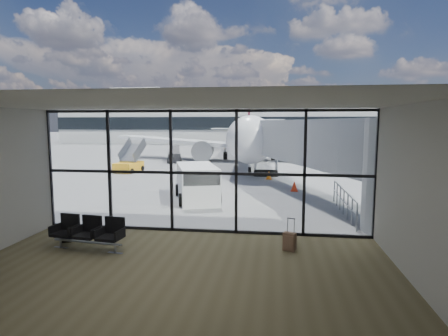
% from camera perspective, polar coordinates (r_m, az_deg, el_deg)
% --- Properties ---
extents(ground, '(220.00, 220.00, 0.00)m').
position_cam_1_polar(ground, '(53.44, 5.05, 2.49)').
color(ground, slate).
rests_on(ground, ground).
extents(lounge_shell, '(12.02, 8.01, 4.51)m').
position_cam_1_polar(lounge_shell, '(8.92, -9.04, -1.94)').
color(lounge_shell, brown).
rests_on(lounge_shell, ground).
extents(glass_curtain_wall, '(12.10, 0.12, 4.50)m').
position_cam_1_polar(glass_curtain_wall, '(13.59, -3.15, -0.59)').
color(glass_curtain_wall, white).
rests_on(glass_curtain_wall, ground).
extents(jet_bridge, '(8.00, 16.50, 4.33)m').
position_cam_1_polar(jet_bridge, '(20.48, 14.36, 3.14)').
color(jet_bridge, '#B0B3B6').
rests_on(jet_bridge, ground).
extents(apron_railing, '(0.06, 5.46, 1.11)m').
position_cam_1_polar(apron_railing, '(17.32, 17.80, -4.43)').
color(apron_railing, gray).
rests_on(apron_railing, ground).
extents(far_terminal, '(80.00, 12.20, 11.00)m').
position_cam_1_polar(far_terminal, '(75.27, 5.46, 6.94)').
color(far_terminal, '#B9B9B4').
rests_on(far_terminal, ground).
extents(tree_0, '(4.95, 4.95, 7.12)m').
position_cam_1_polar(tree_0, '(97.61, -21.49, 6.71)').
color(tree_0, '#382619').
rests_on(tree_0, ground).
extents(tree_1, '(5.61, 5.61, 8.07)m').
position_cam_1_polar(tree_1, '(94.84, -18.32, 7.23)').
color(tree_1, '#382619').
rests_on(tree_1, ground).
extents(tree_2, '(6.27, 6.27, 9.03)m').
position_cam_1_polar(tree_2, '(92.38, -14.96, 7.75)').
color(tree_2, '#382619').
rests_on(tree_2, ground).
extents(tree_3, '(4.95, 4.95, 7.12)m').
position_cam_1_polar(tree_3, '(90.22, -11.40, 7.08)').
color(tree_3, '#382619').
rests_on(tree_3, ground).
extents(tree_4, '(5.61, 5.61, 8.07)m').
position_cam_1_polar(tree_4, '(88.44, -7.70, 7.56)').
color(tree_4, '#382619').
rests_on(tree_4, ground).
extents(tree_5, '(6.27, 6.27, 9.03)m').
position_cam_1_polar(tree_5, '(87.04, -3.86, 8.03)').
color(tree_5, '#382619').
rests_on(tree_5, ground).
extents(seating_row, '(2.40, 0.95, 1.07)m').
position_cam_1_polar(seating_row, '(12.79, -19.84, -9.04)').
color(seating_row, gray).
rests_on(seating_row, ground).
extents(backpack, '(0.41, 0.41, 0.52)m').
position_cam_1_polar(backpack, '(13.89, -22.98, -9.37)').
color(backpack, black).
rests_on(backpack, ground).
extents(suitcase, '(0.44, 0.37, 1.04)m').
position_cam_1_polar(suitcase, '(12.13, 9.93, -10.97)').
color(suitcase, brown).
rests_on(suitcase, ground).
extents(airliner, '(30.43, 35.30, 9.09)m').
position_cam_1_polar(airliner, '(42.38, 3.86, 5.14)').
color(airliner, white).
rests_on(airliner, ground).
extents(service_van, '(3.07, 4.58, 1.83)m').
position_cam_1_polar(service_van, '(19.48, -4.11, -2.23)').
color(service_van, white).
rests_on(service_van, ground).
extents(belt_loader, '(2.08, 3.75, 1.64)m').
position_cam_1_polar(belt_loader, '(38.88, -7.56, 1.67)').
color(belt_loader, black).
rests_on(belt_loader, ground).
extents(mobile_stairs, '(1.94, 3.31, 2.24)m').
position_cam_1_polar(mobile_stairs, '(32.01, -14.26, 0.40)').
color(mobile_stairs, '#F4A71C').
rests_on(mobile_stairs, ground).
extents(traffic_cone_a, '(0.41, 0.41, 0.59)m').
position_cam_1_polar(traffic_cone_a, '(23.57, -3.17, -2.27)').
color(traffic_cone_a, orange).
rests_on(traffic_cone_a, ground).
extents(traffic_cone_b, '(0.43, 0.43, 0.62)m').
position_cam_1_polar(traffic_cone_b, '(22.57, 10.67, -2.75)').
color(traffic_cone_b, red).
rests_on(traffic_cone_b, ground).
extents(traffic_cone_c, '(0.43, 0.43, 0.62)m').
position_cam_1_polar(traffic_cone_c, '(27.12, 6.85, -1.09)').
color(traffic_cone_c, orange).
rests_on(traffic_cone_c, ground).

